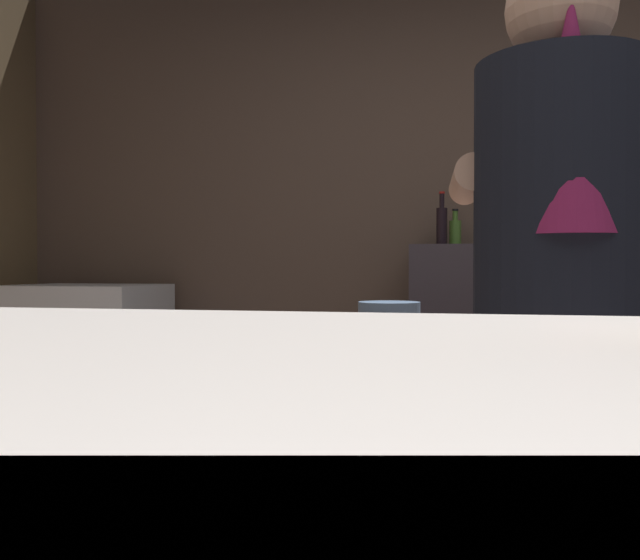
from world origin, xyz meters
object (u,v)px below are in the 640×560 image
(mixing_bowl, at_px, (389,310))
(bartender, at_px, (559,312))
(bottle_olive_oil, at_px, (442,224))
(bottle_soy, at_px, (592,228))
(mini_fridge, at_px, (86,386))
(bottle_hot_sauce, at_px, (455,231))

(mixing_bowl, bearing_deg, bartender, -54.05)
(bottle_olive_oil, bearing_deg, bottle_soy, 3.08)
(mixing_bowl, distance_m, bottle_soy, 1.46)
(mini_fridge, relative_size, mixing_bowl, 5.39)
(mixing_bowl, height_order, bottle_hot_sauce, bottle_hot_sauce)
(mini_fridge, xyz_separation_m, bartender, (2.01, -1.53, 0.49))
(bottle_hot_sauce, bearing_deg, mixing_bowl, -98.33)
(bottle_hot_sauce, bearing_deg, bartender, -82.75)
(bottle_hot_sauce, bearing_deg, mini_fridge, -171.88)
(bartender, distance_m, mixing_bowl, 0.69)
(mixing_bowl, bearing_deg, bottle_hot_sauce, 81.67)
(bottle_olive_oil, bearing_deg, bartender, -80.52)
(mini_fridge, xyz_separation_m, mixing_bowl, (1.60, -0.97, 0.46))
(mini_fridge, bearing_deg, bottle_soy, 5.40)
(mini_fridge, xyz_separation_m, bottle_hot_sauce, (1.78, 0.25, 0.75))
(bottle_soy, distance_m, bottle_hot_sauce, 0.61)
(bartender, xyz_separation_m, bottle_hot_sauce, (-0.23, 1.78, 0.26))
(bartender, bearing_deg, bottle_olive_oil, 6.31)
(bartender, xyz_separation_m, bottle_soy, (0.38, 1.76, 0.27))
(mixing_bowl, xyz_separation_m, bottle_olive_oil, (0.12, 1.16, 0.33))
(bottle_hot_sauce, bearing_deg, bottle_olive_oil, -133.15)
(bottle_soy, bearing_deg, mini_fridge, -174.60)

